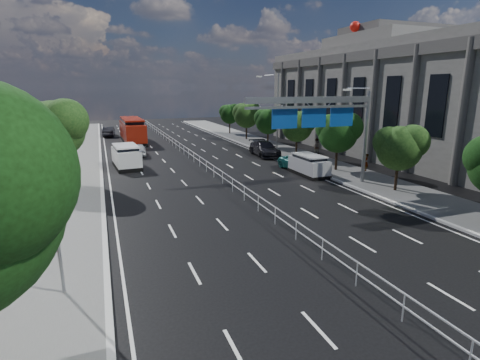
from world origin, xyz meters
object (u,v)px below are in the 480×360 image
parked_car_teal (301,163)px  pedestrian_a (366,162)px  toilet_sign (41,222)px  silver_minivan (309,165)px  pedestrian_b (316,147)px  red_bus (132,130)px  overhead_gantry (324,113)px  parked_car_dark (265,149)px  white_minivan (126,157)px  near_car_silver (139,150)px  near_car_dark (109,131)px

parked_car_teal → pedestrian_a: size_ratio=3.22×
toilet_sign → silver_minivan: bearing=36.4°
silver_minivan → pedestrian_b: (5.34, 7.50, 0.21)m
red_bus → parked_car_teal: (12.88, -24.66, -1.04)m
toilet_sign → parked_car_teal: size_ratio=0.87×
overhead_gantry → pedestrian_a: (6.66, 3.06, -4.69)m
parked_car_dark → white_minivan: bearing=-172.4°
pedestrian_a → pedestrian_b: bearing=-131.0°
toilet_sign → red_bus: bearing=81.1°
red_bus → near_car_silver: 11.40m
pedestrian_b → silver_minivan: bearing=89.9°
red_bus → near_car_dark: size_ratio=2.47×
red_bus → near_car_silver: size_ratio=2.79×
white_minivan → silver_minivan: (14.72, -8.80, -0.18)m
silver_minivan → near_car_dark: bearing=113.5°
red_bus → parked_car_dark: size_ratio=2.01×
red_bus → pedestrian_b: bearing=-47.8°
pedestrian_b → overhead_gantry: bearing=95.2°
toilet_sign → pedestrian_b: (24.35, 21.50, -1.85)m
overhead_gantry → parked_car_teal: overhead_gantry is taller
red_bus → pedestrian_a: bearing=-57.9°
overhead_gantry → near_car_dark: bearing=110.3°
pedestrian_a → parked_car_teal: bearing=-69.1°
silver_minivan → pedestrian_a: bearing=-10.3°
pedestrian_b → pedestrian_a: bearing=125.4°
white_minivan → silver_minivan: bearing=-35.3°
silver_minivan → pedestrian_b: 9.21m
overhead_gantry → white_minivan: size_ratio=1.98×
parked_car_teal → pedestrian_b: pedestrian_b is taller
white_minivan → parked_car_dark: (14.96, 1.21, -0.26)m
near_car_dark → pedestrian_a: 41.15m
white_minivan → parked_car_teal: (14.96, -6.97, -0.38)m
overhead_gantry → parked_car_teal: bearing=74.9°
toilet_sign → pedestrian_b: 32.54m
white_minivan → pedestrian_b: white_minivan is taller
silver_minivan → pedestrian_b: size_ratio=2.28×
white_minivan → parked_car_teal: 16.51m
overhead_gantry → near_car_silver: (-11.66, 19.09, -4.93)m
parked_car_dark → parked_car_teal: bearing=-87.0°
near_car_silver → near_car_dark: near_car_dark is taller
toilet_sign → near_car_dark: 48.71m
white_minivan → silver_minivan: white_minivan is taller
near_car_silver → silver_minivan: size_ratio=0.92×
near_car_dark → parked_car_teal: size_ratio=0.90×
white_minivan → pedestrian_a: bearing=-30.2°
toilet_sign → red_bus: toilet_sign is taller
overhead_gantry → near_car_silver: overhead_gantry is taller
parked_car_teal → parked_car_dark: (0.00, 8.18, 0.11)m
near_car_silver → near_car_dark: size_ratio=0.89×
red_bus → parked_car_teal: bearing=-63.6°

